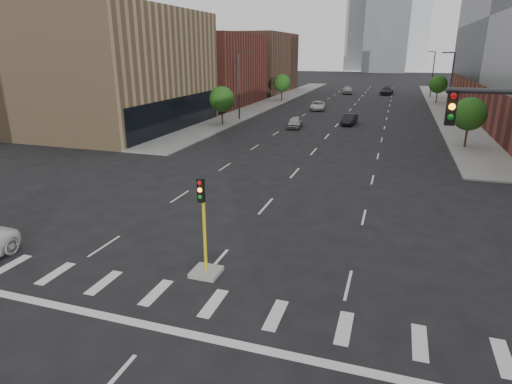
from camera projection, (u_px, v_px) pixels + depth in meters
The scene contains 19 objects.
sidewalk_left_far at pixel (275, 101), 81.68m from camera, with size 5.00×92.00×0.15m, color gray.
sidewalk_right_far at pixel (445, 107), 72.87m from camera, with size 5.00×92.00×0.15m, color gray.
building_left_mid at pixel (104, 70), 52.49m from camera, with size 20.00×24.00×14.00m, color #9E8059.
building_left_far_a at pixel (196, 70), 76.26m from camera, with size 20.00×22.00×12.00m, color brown.
building_left_far_b at pixel (245, 63), 99.57m from camera, with size 20.00×24.00×13.00m, color brown.
tower_mid at pixel (388, 19), 184.06m from camera, with size 18.00×18.00×44.00m, color slate.
median_traffic_signal at pixel (205, 254), 18.31m from camera, with size 1.20×1.20×4.40m.
streetlight_right_a at pixel (450, 85), 54.64m from camera, with size 1.60×0.22×9.07m.
streetlight_right_b at pixel (432, 72), 86.22m from camera, with size 1.60×0.22×9.07m.
streetlight_left at pixel (240, 83), 58.00m from camera, with size 1.60×0.22×9.07m.
tree_left_near at pixel (222, 99), 54.17m from camera, with size 3.20×3.20×4.85m.
tree_left_far at pixel (282, 83), 81.24m from camera, with size 3.20×3.20×4.85m.
tree_right_near at pixel (469, 114), 41.44m from camera, with size 3.20×3.20×4.85m.
tree_right_far at pixel (438, 84), 77.53m from camera, with size 3.20×3.20×4.85m.
car_near_left at pixel (295, 122), 53.58m from camera, with size 1.62×4.04×1.38m, color #A0A0A4.
car_mid_right at pixel (349, 119), 55.78m from camera, with size 1.46×4.20×1.38m, color black.
car_far_left at pixel (318, 106), 69.59m from camera, with size 2.30×4.98×1.38m, color silver.
car_deep_right at pixel (387, 91), 93.57m from camera, with size 2.31×5.69×1.65m, color black.
car_distant at pixel (348, 90), 95.21m from camera, with size 1.99×4.95×1.69m, color #A0A0A5.
Camera 1 is at (7.19, -6.08, 9.28)m, focal length 30.00 mm.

